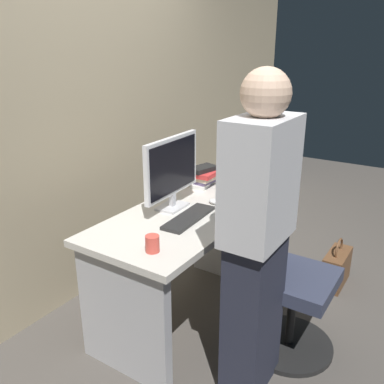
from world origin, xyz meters
TOP-DOWN VIEW (x-y plane):
  - ground_plane at (0.00, 0.00)m, footprint 9.00×9.00m
  - wall_back at (0.00, 0.84)m, footprint 6.40×0.10m
  - desk at (0.00, 0.00)m, footprint 1.31×0.68m
  - office_chair at (0.09, -0.63)m, footprint 0.52×0.52m
  - person_at_desk at (-0.28, -0.60)m, footprint 0.40×0.24m
  - monitor at (0.03, 0.12)m, footprint 0.54×0.15m
  - keyboard at (-0.06, -0.07)m, footprint 0.44×0.15m
  - mouse at (0.24, -0.08)m, footprint 0.06×0.10m
  - cup_near_keyboard at (-0.50, -0.14)m, footprint 0.07×0.07m
  - book_stack at (0.50, 0.18)m, footprint 0.22×0.19m
  - handbag at (0.95, -0.74)m, footprint 0.34×0.14m

SIDE VIEW (x-z plane):
  - ground_plane at x=0.00m, z-range 0.00..0.00m
  - handbag at x=0.95m, z-range -0.05..0.33m
  - office_chair at x=0.09m, z-range -0.04..0.90m
  - desk at x=0.00m, z-range 0.13..0.88m
  - keyboard at x=-0.06m, z-range 0.74..0.76m
  - mouse at x=0.24m, z-range 0.74..0.78m
  - cup_near_keyboard at x=-0.50m, z-range 0.74..0.83m
  - book_stack at x=0.50m, z-range 0.75..0.90m
  - person_at_desk at x=-0.28m, z-range 0.02..1.66m
  - monitor at x=0.03m, z-range 0.77..1.23m
  - wall_back at x=0.00m, z-range 0.00..3.00m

